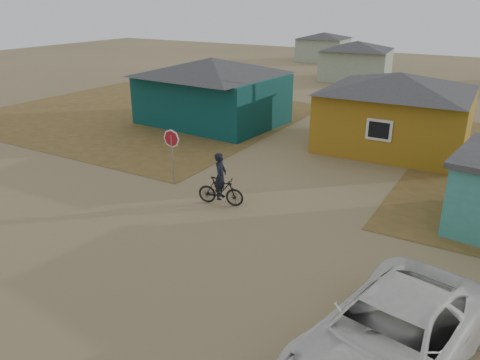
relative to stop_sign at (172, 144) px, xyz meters
name	(u,v)px	position (x,y,z in m)	size (l,w,h in m)	color
ground	(197,250)	(4.10, -4.03, -1.76)	(120.00, 120.00, 0.00)	#8C7751
grass_nw	(141,114)	(-9.90, 8.97, -1.75)	(20.00, 18.00, 0.00)	brown
house_teal	(212,90)	(-4.40, 9.47, 0.30)	(8.93, 7.08, 4.00)	#0A3737
house_yellow	(396,110)	(6.60, 9.97, 0.25)	(7.72, 6.76, 3.90)	#9B6E17
house_pale_west	(356,60)	(-1.90, 29.97, 0.10)	(7.04, 6.15, 3.60)	#9BA991
house_pale_north	(323,46)	(-9.90, 41.97, 0.00)	(6.28, 5.81, 3.40)	#9BA991
stop_sign	(172,144)	(0.00, 0.00, 0.00)	(0.74, 0.32, 2.38)	gray
cyclist	(221,186)	(2.85, -0.73, -1.01)	(1.87, 0.89, 2.04)	black
vehicle	(391,337)	(10.50, -6.03, -0.94)	(2.71, 5.89, 1.64)	white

